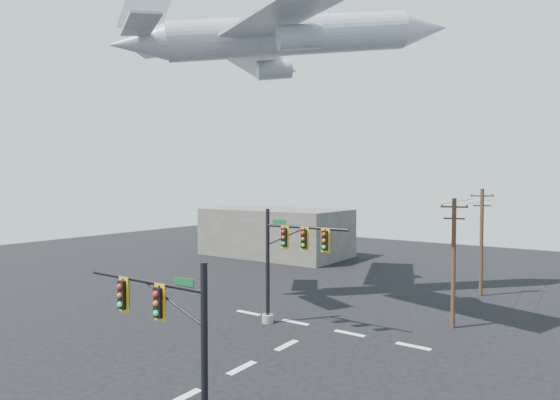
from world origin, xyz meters
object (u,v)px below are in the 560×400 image
Objects in this scene: utility_pole_b at (482,240)px; airliner at (288,37)px; utility_pole_a at (454,260)px; signal_mast_far at (285,261)px; signal_mast_near at (176,350)px.

airliner reaches higher than utility_pole_b.
airliner is (-12.94, 0.33, 16.51)m from utility_pole_a.
utility_pole_b is (8.52, 16.14, 0.38)m from signal_mast_far.
airliner is at bearing 122.48° from signal_mast_far.
airliner is at bearing 113.88° from signal_mast_near.
signal_mast_far is (-4.90, 13.83, 0.66)m from signal_mast_near.
signal_mast_far is 10.74m from utility_pole_a.
utility_pole_a is 0.36× the size of airliner.
signal_mast_near is 20.22m from utility_pole_a.
airliner is (-12.53, -9.84, 16.24)m from utility_pole_b.
utility_pole_a is 0.94× the size of utility_pole_b.
utility_pole_b reaches higher than signal_mast_far.
utility_pole_b is at bearing 83.97° from utility_pole_a.
signal_mast_far is 0.86× the size of utility_pole_b.
airliner reaches higher than signal_mast_far.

